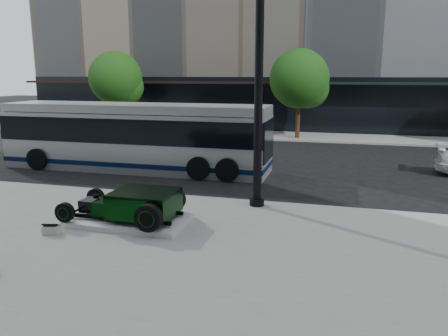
# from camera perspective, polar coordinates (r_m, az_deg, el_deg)

# --- Properties ---
(ground) EXTENTS (120.00, 120.00, 0.00)m
(ground) POSITION_cam_1_polar(r_m,az_deg,el_deg) (16.69, 1.66, -2.46)
(ground) COLOR black
(ground) RESTS_ON ground
(sidewalk_far) EXTENTS (70.00, 4.00, 0.12)m
(sidewalk_far) POSITION_cam_1_polar(r_m,az_deg,el_deg) (30.23, 7.82, 4.17)
(sidewalk_far) COLOR gray
(sidewalk_far) RESTS_ON ground
(street_trees) EXTENTS (29.80, 3.80, 5.70)m
(street_trees) POSITION_cam_1_polar(r_m,az_deg,el_deg) (28.90, 10.09, 11.11)
(street_trees) COLOR black
(street_trees) RESTS_ON sidewalk_far
(display_plinth) EXTENTS (3.40, 1.80, 0.15)m
(display_plinth) POSITION_cam_1_polar(r_m,az_deg,el_deg) (12.66, -12.49, -6.64)
(display_plinth) COLOR silver
(display_plinth) RESTS_ON sidewalk_near
(hot_rod) EXTENTS (3.22, 2.00, 0.81)m
(hot_rod) POSITION_cam_1_polar(r_m,az_deg,el_deg) (12.36, -11.23, -4.60)
(hot_rod) COLOR black
(hot_rod) RESTS_ON display_plinth
(info_plaque) EXTENTS (0.46, 0.38, 0.31)m
(info_plaque) POSITION_cam_1_polar(r_m,az_deg,el_deg) (12.41, -21.63, -7.38)
(info_plaque) COLOR silver
(info_plaque) RESTS_ON sidewalk_near
(lamppost) EXTENTS (0.47, 0.47, 8.47)m
(lamppost) POSITION_cam_1_polar(r_m,az_deg,el_deg) (13.40, 4.57, 11.37)
(lamppost) COLOR black
(lamppost) RESTS_ON sidewalk_near
(transit_bus) EXTENTS (12.12, 2.88, 2.92)m
(transit_bus) POSITION_cam_1_polar(r_m,az_deg,el_deg) (19.95, -11.50, 4.07)
(transit_bus) COLOR #A3A9AC
(transit_bus) RESTS_ON ground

